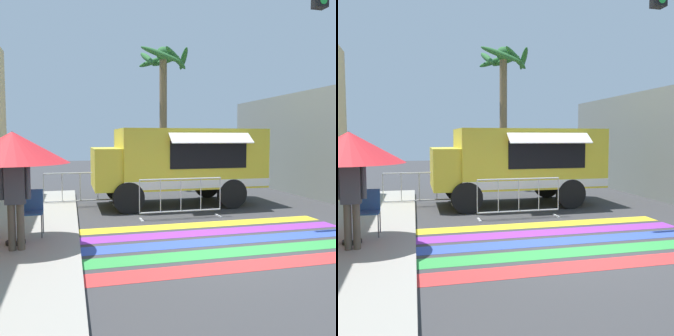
% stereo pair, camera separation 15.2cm
% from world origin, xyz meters
% --- Properties ---
extents(ground_plane, '(60.00, 60.00, 0.00)m').
position_xyz_m(ground_plane, '(0.00, 0.00, 0.00)').
color(ground_plane, '#38383A').
extents(crosswalk_painted, '(6.40, 3.60, 0.01)m').
position_xyz_m(crosswalk_painted, '(0.00, 0.44, 0.00)').
color(crosswalk_painted, red).
rests_on(crosswalk_painted, ground_plane).
extents(food_truck, '(5.36, 2.84, 2.46)m').
position_xyz_m(food_truck, '(0.17, 4.91, 1.46)').
color(food_truck, yellow).
rests_on(food_truck, ground_plane).
extents(patio_umbrella, '(2.08, 2.08, 2.13)m').
position_xyz_m(patio_umbrella, '(-4.20, 0.74, 1.99)').
color(patio_umbrella, black).
rests_on(patio_umbrella, sidewalk_left).
extents(folding_chair, '(0.44, 0.44, 0.94)m').
position_xyz_m(folding_chair, '(-3.95, 1.34, 0.73)').
color(folding_chair, '#4C4C51').
rests_on(folding_chair, sidewalk_left).
extents(vendor_person, '(0.53, 0.23, 1.78)m').
position_xyz_m(vendor_person, '(-4.12, 0.31, 1.18)').
color(vendor_person, brown).
rests_on(vendor_person, sidewalk_left).
extents(barricade_front, '(2.29, 0.44, 1.09)m').
position_xyz_m(barricade_front, '(-0.29, 2.83, 0.55)').
color(barricade_front, '#B7BABF').
rests_on(barricade_front, ground_plane).
extents(barricade_side, '(2.22, 0.44, 1.09)m').
position_xyz_m(barricade_side, '(-2.87, 5.28, 0.55)').
color(barricade_side, '#B7BABF').
rests_on(barricade_side, ground_plane).
extents(palm_tree, '(2.25, 2.34, 6.04)m').
position_xyz_m(palm_tree, '(0.78, 8.99, 4.38)').
color(palm_tree, '#7A664C').
rests_on(palm_tree, ground_plane).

